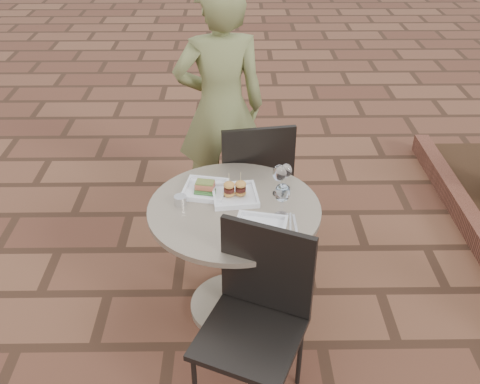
{
  "coord_description": "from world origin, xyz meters",
  "views": [
    {
      "loc": [
        -0.06,
        -2.4,
        2.31
      ],
      "look_at": [
        -0.03,
        -0.13,
        0.82
      ],
      "focal_mm": 40.0,
      "sensor_mm": 36.0,
      "label": 1
    }
  ],
  "objects_px": {
    "plate_salmon": "(205,189)",
    "chair_far": "(255,175)",
    "cafe_table": "(234,244)",
    "diner": "(221,109)",
    "plate_tuna": "(259,230)",
    "chair_near": "(258,307)",
    "plate_sliders": "(235,193)"
  },
  "relations": [
    {
      "from": "plate_salmon",
      "to": "plate_tuna",
      "type": "xyz_separation_m",
      "value": [
        0.28,
        -0.37,
        -0.0
      ]
    },
    {
      "from": "chair_near",
      "to": "plate_salmon",
      "type": "bearing_deg",
      "value": 134.29
    },
    {
      "from": "diner",
      "to": "plate_tuna",
      "type": "distance_m",
      "value": 1.23
    },
    {
      "from": "diner",
      "to": "plate_salmon",
      "type": "distance_m",
      "value": 0.85
    },
    {
      "from": "plate_sliders",
      "to": "plate_tuna",
      "type": "bearing_deg",
      "value": -69.12
    },
    {
      "from": "diner",
      "to": "plate_salmon",
      "type": "relative_size",
      "value": 6.31
    },
    {
      "from": "chair_near",
      "to": "diner",
      "type": "xyz_separation_m",
      "value": [
        -0.19,
        1.53,
        0.28
      ]
    },
    {
      "from": "chair_far",
      "to": "plate_salmon",
      "type": "height_order",
      "value": "chair_far"
    },
    {
      "from": "plate_salmon",
      "to": "chair_far",
      "type": "bearing_deg",
      "value": 57.94
    },
    {
      "from": "plate_sliders",
      "to": "plate_tuna",
      "type": "relative_size",
      "value": 0.88
    },
    {
      "from": "cafe_table",
      "to": "plate_sliders",
      "type": "distance_m",
      "value": 0.29
    },
    {
      "from": "plate_salmon",
      "to": "diner",
      "type": "bearing_deg",
      "value": 85.21
    },
    {
      "from": "plate_salmon",
      "to": "plate_sliders",
      "type": "distance_m",
      "value": 0.17
    },
    {
      "from": "chair_far",
      "to": "plate_sliders",
      "type": "distance_m",
      "value": 0.57
    },
    {
      "from": "chair_far",
      "to": "chair_near",
      "type": "bearing_deg",
      "value": 79.67
    },
    {
      "from": "chair_near",
      "to": "diner",
      "type": "bearing_deg",
      "value": 120.58
    },
    {
      "from": "chair_near",
      "to": "plate_salmon",
      "type": "xyz_separation_m",
      "value": [
        -0.26,
        0.69,
        0.2
      ]
    },
    {
      "from": "diner",
      "to": "plate_sliders",
      "type": "bearing_deg",
      "value": 86.24
    },
    {
      "from": "chair_far",
      "to": "diner",
      "type": "height_order",
      "value": "diner"
    },
    {
      "from": "cafe_table",
      "to": "plate_salmon",
      "type": "bearing_deg",
      "value": 137.04
    },
    {
      "from": "diner",
      "to": "plate_tuna",
      "type": "height_order",
      "value": "diner"
    },
    {
      "from": "plate_tuna",
      "to": "chair_far",
      "type": "bearing_deg",
      "value": 89.32
    },
    {
      "from": "chair_near",
      "to": "diner",
      "type": "height_order",
      "value": "diner"
    },
    {
      "from": "plate_salmon",
      "to": "plate_sliders",
      "type": "relative_size",
      "value": 1.01
    },
    {
      "from": "cafe_table",
      "to": "diner",
      "type": "xyz_separation_m",
      "value": [
        -0.09,
        0.99,
        0.35
      ]
    },
    {
      "from": "cafe_table",
      "to": "plate_salmon",
      "type": "distance_m",
      "value": 0.34
    },
    {
      "from": "chair_far",
      "to": "plate_sliders",
      "type": "xyz_separation_m",
      "value": [
        -0.13,
        -0.52,
        0.21
      ]
    },
    {
      "from": "chair_near",
      "to": "plate_tuna",
      "type": "height_order",
      "value": "chair_near"
    },
    {
      "from": "diner",
      "to": "plate_sliders",
      "type": "height_order",
      "value": "diner"
    },
    {
      "from": "diner",
      "to": "cafe_table",
      "type": "bearing_deg",
      "value": 85.51
    },
    {
      "from": "plate_salmon",
      "to": "plate_tuna",
      "type": "relative_size",
      "value": 0.89
    },
    {
      "from": "chair_far",
      "to": "plate_tuna",
      "type": "height_order",
      "value": "chair_far"
    }
  ]
}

